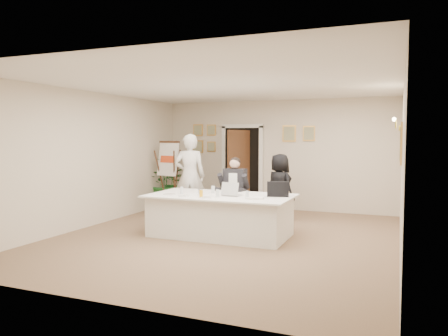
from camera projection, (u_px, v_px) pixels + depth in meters
floor at (225, 237)px, 8.09m from camera, size 7.00×7.00×0.00m
ceiling at (226, 85)px, 7.89m from camera, size 6.00×7.00×0.02m
wall_back at (276, 155)px, 11.23m from camera, size 6.00×0.10×2.80m
wall_front at (107, 179)px, 4.75m from camera, size 6.00×0.10×2.80m
wall_left at (92, 159)px, 9.11m from camera, size 0.10×7.00×2.80m
wall_right at (402, 166)px, 6.87m from camera, size 0.10×7.00×2.80m
doorway at (241, 168)px, 11.42m from camera, size 1.14×0.86×2.20m
pictures_back_wall at (246, 137)px, 11.47m from camera, size 3.40×0.06×0.80m
pictures_right_wall at (401, 143)px, 7.97m from camera, size 0.06×2.20×0.80m
wall_sconce at (397, 124)px, 7.97m from camera, size 0.20×0.30×0.24m
conference_table at (220, 215)px, 8.19m from camera, size 2.69×1.44×0.78m
seated_man at (234, 191)px, 9.12m from camera, size 0.75×0.79×1.45m
flip_chart at (170, 179)px, 11.13m from camera, size 0.62×0.43×1.72m
standing_man at (190, 176)px, 10.07m from camera, size 0.83×0.70×1.93m
standing_woman at (280, 187)px, 9.70m from camera, size 0.87×0.78×1.49m
potted_palm at (167, 182)px, 11.66m from camera, size 1.30×1.17×1.31m
laptop at (232, 188)px, 8.06m from camera, size 0.34×0.37×0.28m
laptop_bag at (278, 189)px, 7.91m from camera, size 0.41×0.20×0.27m
paper_stack at (255, 198)px, 7.65m from camera, size 0.33×0.27×0.03m
plate_left at (169, 194)px, 8.19m from camera, size 0.26×0.26×0.01m
plate_mid at (184, 196)px, 7.98m from camera, size 0.22×0.22×0.01m
plate_near at (206, 198)px, 7.76m from camera, size 0.23×0.23×0.01m
glass_a at (182, 190)px, 8.30m from camera, size 0.06×0.06×0.14m
glass_b at (218, 193)px, 7.85m from camera, size 0.08×0.08×0.14m
glass_c at (247, 195)px, 7.65m from camera, size 0.07×0.07×0.14m
glass_d at (213, 189)px, 8.43m from camera, size 0.08×0.08×0.14m
oj_glass at (201, 194)px, 7.84m from camera, size 0.07×0.07×0.13m
steel_jug at (200, 192)px, 8.17m from camera, size 0.11×0.11×0.11m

